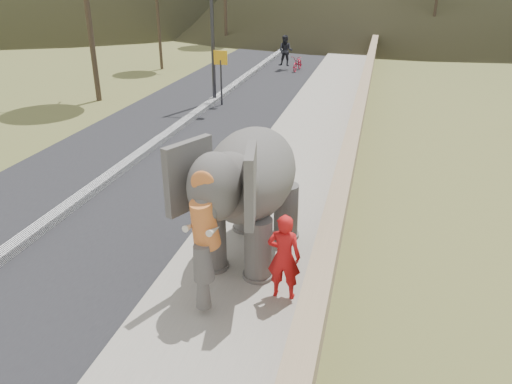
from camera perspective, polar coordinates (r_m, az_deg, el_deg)
ground at (r=8.08m, az=-6.88°, el=-19.60°), size 160.00×160.00×0.00m
road at (r=17.92m, az=-10.85°, el=5.59°), size 7.00×120.00×0.03m
median at (r=17.89m, az=-10.88°, el=5.88°), size 0.35×120.00×0.22m
walkway at (r=16.51m, az=5.21°, el=4.55°), size 3.00×120.00×0.15m
parapet at (r=16.21m, az=11.07°, el=5.60°), size 0.30×120.00×1.10m
signboard at (r=22.39m, az=-4.04°, el=13.92°), size 0.60×0.08×2.40m
elephant_and_man at (r=9.92m, az=-0.49°, el=-0.00°), size 2.42×3.99×2.75m
motorcyclist at (r=30.94m, az=4.04°, el=15.18°), size 1.59×1.75×2.05m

